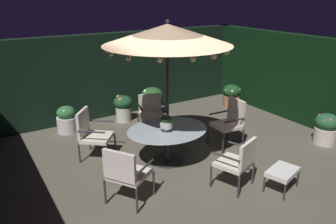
% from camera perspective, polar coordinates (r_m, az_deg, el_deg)
% --- Properties ---
extents(ground_plane, '(8.08, 7.08, 0.02)m').
position_cam_1_polar(ground_plane, '(6.76, 2.47, -8.75)').
color(ground_plane, '#585245').
extents(hedge_backdrop_rear, '(8.08, 0.30, 2.22)m').
position_cam_1_polar(hedge_backdrop_rear, '(9.18, -9.48, 6.31)').
color(hedge_backdrop_rear, black).
rests_on(hedge_backdrop_rear, ground_plane).
extents(hedge_backdrop_right, '(0.30, 7.08, 2.22)m').
position_cam_1_polar(hedge_backdrop_right, '(9.00, 23.61, 4.63)').
color(hedge_backdrop_right, black).
rests_on(hedge_backdrop_right, ground_plane).
extents(patio_dining_table, '(1.63, 1.36, 0.71)m').
position_cam_1_polar(patio_dining_table, '(6.56, -0.08, -3.97)').
color(patio_dining_table, '#2E2C30').
rests_on(patio_dining_table, ground_plane).
extents(patio_umbrella, '(2.34, 2.34, 2.77)m').
position_cam_1_polar(patio_umbrella, '(6.04, -0.09, 13.06)').
color(patio_umbrella, '#2E292F').
rests_on(patio_umbrella, ground_plane).
extents(centerpiece_planter, '(0.24, 0.24, 0.34)m').
position_cam_1_polar(centerpiece_planter, '(6.33, -0.28, -1.72)').
color(centerpiece_planter, beige).
rests_on(centerpiece_planter, patio_dining_table).
extents(patio_chair_north, '(0.82, 0.83, 0.98)m').
position_cam_1_polar(patio_chair_north, '(5.35, -7.26, -10.07)').
color(patio_chair_north, '#2E2E33').
rests_on(patio_chair_north, ground_plane).
extents(patio_chair_northeast, '(0.73, 0.72, 0.92)m').
position_cam_1_polar(patio_chair_northeast, '(5.84, 11.95, -8.04)').
color(patio_chair_northeast, '#323133').
rests_on(patio_chair_northeast, ground_plane).
extents(patio_chair_east, '(0.60, 0.60, 1.06)m').
position_cam_1_polar(patio_chair_east, '(7.36, 10.59, -1.29)').
color(patio_chair_east, '#302930').
rests_on(patio_chair_east, ground_plane).
extents(patio_chair_southeast, '(0.75, 0.75, 0.91)m').
position_cam_1_polar(patio_chair_southeast, '(7.97, -2.84, 0.14)').
color(patio_chair_southeast, '#2D312D').
rests_on(patio_chair_southeast, ground_plane).
extents(patio_chair_south, '(0.84, 0.84, 1.01)m').
position_cam_1_polar(patio_chair_south, '(6.92, -12.98, -3.29)').
color(patio_chair_south, '#2C2A35').
rests_on(patio_chair_south, ground_plane).
extents(ottoman_footrest, '(0.67, 0.54, 0.38)m').
position_cam_1_polar(ottoman_footrest, '(6.08, 18.98, -9.74)').
color(ottoman_footrest, '#2F2E2E').
rests_on(ottoman_footrest, ground_plane).
extents(potted_plant_right_far, '(0.49, 0.49, 0.69)m').
position_cam_1_polar(potted_plant_right_far, '(8.79, -7.67, 0.85)').
color(potted_plant_right_far, beige).
rests_on(potted_plant_right_far, ground_plane).
extents(potted_plant_back_left, '(0.52, 0.52, 0.70)m').
position_cam_1_polar(potted_plant_back_left, '(8.22, 25.41, -2.50)').
color(potted_plant_back_left, beige).
rests_on(potted_plant_back_left, ground_plane).
extents(potted_plant_front_corner, '(0.53, 0.53, 0.66)m').
position_cam_1_polar(potted_plant_front_corner, '(10.05, 10.81, 2.88)').
color(potted_plant_front_corner, '#A26445').
rests_on(potted_plant_front_corner, ground_plane).
extents(potted_plant_right_near, '(0.48, 0.48, 0.65)m').
position_cam_1_polar(potted_plant_right_near, '(8.41, -16.94, -1.21)').
color(potted_plant_right_near, silver).
rests_on(potted_plant_right_near, ground_plane).
extents(potted_plant_back_center, '(0.59, 0.59, 0.78)m').
position_cam_1_polar(potted_plant_back_center, '(9.12, -2.71, 2.07)').
color(potted_plant_back_center, '#89714F').
rests_on(potted_plant_back_center, ground_plane).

